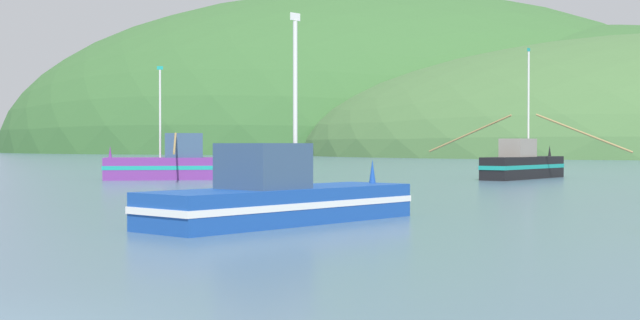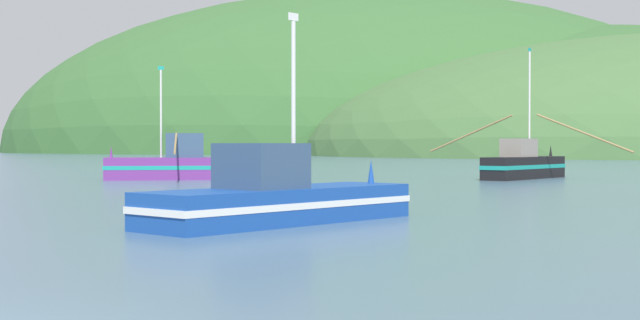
% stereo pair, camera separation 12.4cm
% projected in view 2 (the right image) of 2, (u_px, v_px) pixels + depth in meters
% --- Properties ---
extents(hill_mid_left, '(100.43, 80.34, 63.89)m').
position_uv_depth(hill_mid_left, '(197.00, 152.00, 263.56)').
color(hill_mid_left, '#47703D').
rests_on(hill_mid_left, ground).
extents(hill_far_center, '(214.66, 171.73, 67.30)m').
position_uv_depth(hill_far_center, '(563.00, 152.00, 248.00)').
color(hill_far_center, '#386633').
rests_on(hill_far_center, ground).
extents(hill_far_left, '(208.12, 166.50, 89.18)m').
position_uv_depth(hill_far_left, '(359.00, 152.00, 257.18)').
color(hill_far_left, '#386633').
rests_on(hill_far_left, ground).
extents(fishing_boat_purple, '(8.77, 11.54, 6.74)m').
position_uv_depth(fishing_boat_purple, '(178.00, 164.00, 53.05)').
color(fishing_boat_purple, '#6B2D84').
rests_on(fishing_boat_purple, ground).
extents(fishing_boat_blue, '(5.92, 8.45, 5.59)m').
position_uv_depth(fishing_boat_blue, '(278.00, 199.00, 23.37)').
color(fishing_boat_blue, '#19479E').
rests_on(fishing_boat_blue, ground).
extents(fishing_boat_black, '(12.19, 8.38, 8.01)m').
position_uv_depth(fishing_boat_black, '(524.00, 164.00, 53.99)').
color(fishing_boat_black, black).
rests_on(fishing_boat_black, ground).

